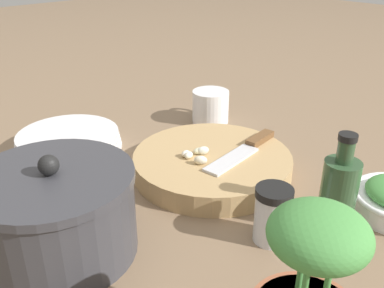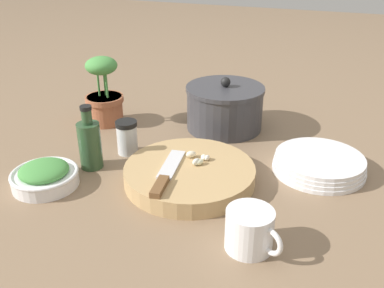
# 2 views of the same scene
# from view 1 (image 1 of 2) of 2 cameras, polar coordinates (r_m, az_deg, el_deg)

# --- Properties ---
(ground_plane) EXTENTS (5.00, 5.00, 0.00)m
(ground_plane) POSITION_cam_1_polar(r_m,az_deg,el_deg) (0.77, 2.58, -6.00)
(ground_plane) COLOR #7F664C
(cutting_board) EXTENTS (0.30, 0.30, 0.04)m
(cutting_board) POSITION_cam_1_polar(r_m,az_deg,el_deg) (0.82, 2.69, -2.63)
(cutting_board) COLOR tan
(cutting_board) RESTS_ON ground_plane
(chef_knife) EXTENTS (0.06, 0.21, 0.01)m
(chef_knife) POSITION_cam_1_polar(r_m,az_deg,el_deg) (0.82, 7.12, -0.60)
(chef_knife) COLOR brown
(chef_knife) RESTS_ON cutting_board
(garlic_cloves) EXTENTS (0.06, 0.06, 0.02)m
(garlic_cloves) POSITION_cam_1_polar(r_m,az_deg,el_deg) (0.79, 0.62, -1.43)
(garlic_cloves) COLOR silver
(garlic_cloves) RESTS_ON cutting_board
(spice_jar) EXTENTS (0.06, 0.06, 0.09)m
(spice_jar) POSITION_cam_1_polar(r_m,az_deg,el_deg) (0.64, 10.66, -9.23)
(spice_jar) COLOR silver
(spice_jar) RESTS_ON ground_plane
(coffee_mug) EXTENTS (0.11, 0.09, 0.08)m
(coffee_mug) POSITION_cam_1_polar(r_m,az_deg,el_deg) (1.04, 2.45, 5.04)
(coffee_mug) COLOR white
(coffee_mug) RESTS_ON ground_plane
(plate_stack) EXTENTS (0.22, 0.22, 0.04)m
(plate_stack) POSITION_cam_1_polar(r_m,az_deg,el_deg) (0.94, -16.11, 0.29)
(plate_stack) COLOR white
(plate_stack) RESTS_ON ground_plane
(oil_bottle) EXTENTS (0.05, 0.05, 0.16)m
(oil_bottle) POSITION_cam_1_polar(r_m,az_deg,el_deg) (0.68, 18.94, -6.10)
(oil_bottle) COLOR #2D4C2D
(oil_bottle) RESTS_ON ground_plane
(stock_pot) EXTENTS (0.22, 0.22, 0.15)m
(stock_pot) POSITION_cam_1_polar(r_m,az_deg,el_deg) (0.63, -17.60, -8.82)
(stock_pot) COLOR #38383D
(stock_pot) RESTS_ON ground_plane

